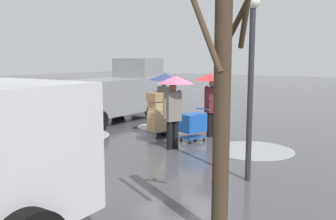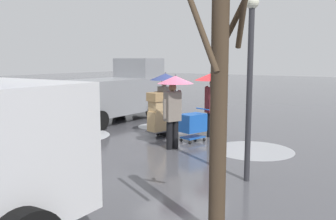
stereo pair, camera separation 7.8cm
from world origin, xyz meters
name	(u,v)px [view 2 (the right image)]	position (x,y,z in m)	size (l,w,h in m)	color
ground_plane	(182,138)	(0.00, 0.00, 0.00)	(90.00, 90.00, 0.00)	#4C4C51
slush_patch_near_cluster	(253,150)	(-2.53, 0.25, 0.00)	(2.30, 2.30, 0.01)	#999BA0
slush_patch_under_van	(73,136)	(3.27, 1.78, 0.00)	(2.50, 2.50, 0.01)	#ADAFB5
slush_patch_mid_street	(157,126)	(1.89, -1.19, 0.00)	(1.44, 1.44, 0.01)	#ADAFB5
cargo_van_parked_right	(114,93)	(4.15, -1.32, 1.18)	(2.21, 5.35, 2.60)	gray
shopping_cart_vendor	(193,124)	(-0.55, 0.24, 0.57)	(0.77, 0.94, 1.02)	#1951B2
hand_dolly_boxes	(157,113)	(0.71, 0.42, 0.84)	(0.63, 0.78, 1.50)	#515156
pedestrian_pink_side	(165,89)	(0.69, 0.01, 1.57)	(1.04, 1.04, 2.15)	black
pedestrian_black_side	(211,90)	(-0.69, -0.70, 1.58)	(1.04, 1.04, 2.15)	black
pedestrian_white_side	(174,94)	(-0.55, 1.33, 1.58)	(1.04, 1.04, 2.15)	black
bare_tree_near	(220,104)	(-3.98, 5.45, 1.97)	(0.93, 0.93, 3.84)	#423323
street_lamp	(250,70)	(-3.38, 2.81, 2.37)	(0.28, 0.28, 3.86)	#2D2D33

